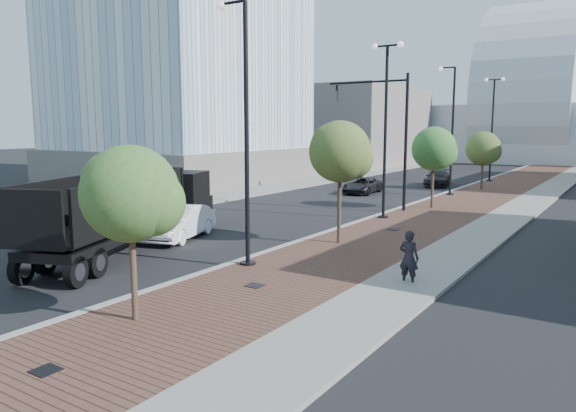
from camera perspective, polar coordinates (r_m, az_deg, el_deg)
The scene contains 24 objects.
sidewalk at distance 45.96m, azimuth 22.29°, elevation 1.58°, with size 7.00×140.00×0.12m, color #4C2D23.
concrete_strip at distance 45.53m, azimuth 25.63°, elevation 1.34°, with size 2.40×140.00×0.13m, color slate.
curb at distance 46.74m, azimuth 18.09°, elevation 1.91°, with size 0.30×140.00×0.14m, color gray.
west_sidewalk at distance 51.64m, azimuth 4.03°, elevation 2.86°, with size 4.00×140.00×0.12m, color slate.
dump_truck at distance 24.83m, azimuth -14.16°, elevation -0.34°, with size 7.06×13.19×3.14m.
white_sedan at distance 24.60m, azimuth -11.29°, elevation -1.72°, with size 1.56×4.46×1.47m, color white.
dark_car_mid at distance 41.13m, azimuth 7.84°, elevation 2.16°, with size 1.98×4.30×1.19m, color black.
dark_car_far at distance 47.61m, azimuth 15.52°, elevation 2.86°, with size 1.89×4.65×1.35m, color black.
pedestrian at distance 17.46m, azimuth 12.64°, elevation -5.36°, with size 0.64×0.42×1.76m, color black.
streetlight_1 at distance 18.87m, azimuth -4.66°, elevation 6.44°, with size 1.44×0.56×9.21m.
streetlight_2 at distance 29.23m, azimuth 10.23°, elevation 7.93°, with size 1.72×0.56×9.28m.
streetlight_3 at distance 40.58m, azimuth 16.78°, elevation 7.11°, with size 1.44×0.56×9.21m.
streetlight_4 at distance 52.16m, azimuth 20.72°, elevation 7.64°, with size 1.72×0.56×9.28m.
traffic_mast at distance 32.34m, azimuth 10.86°, elevation 8.22°, with size 5.09×0.20×8.00m.
tree_0 at distance 13.80m, azimuth -16.10°, elevation 1.20°, with size 2.46×2.42×4.54m.
tree_1 at distance 22.49m, azimuth 5.63°, elevation 5.70°, with size 2.58×2.57×5.24m.
tree_2 at distance 33.59m, azimuth 15.21°, elevation 5.83°, with size 2.64×2.63×4.99m.
tree_3 at distance 45.16m, azimuth 19.96°, elevation 5.70°, with size 2.67×2.67×4.63m.
tower_podium at distance 51.70m, azimuth -11.14°, elevation 4.33°, with size 19.00×19.00×3.00m, color #68625D.
convention_center at distance 90.99m, azimuth 24.59°, elevation 8.23°, with size 50.00×30.00×50.00m.
commercial_block_nw at distance 72.38m, azimuth 7.00°, elevation 8.29°, with size 14.00×20.00×10.00m, color slate.
utility_cover_0 at distance 12.30m, azimuth -24.19°, elevation -15.53°, with size 0.50×0.50×0.02m, color black.
utility_cover_1 at distance 16.81m, azimuth -3.51°, elevation -8.36°, with size 0.50×0.50×0.02m, color black.
utility_cover_2 at distance 26.21m, azimuth 11.02°, elevation -2.44°, with size 0.50×0.50×0.02m, color black.
Camera 1 is at (12.06, -4.89, 4.95)m, focal length 33.71 mm.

